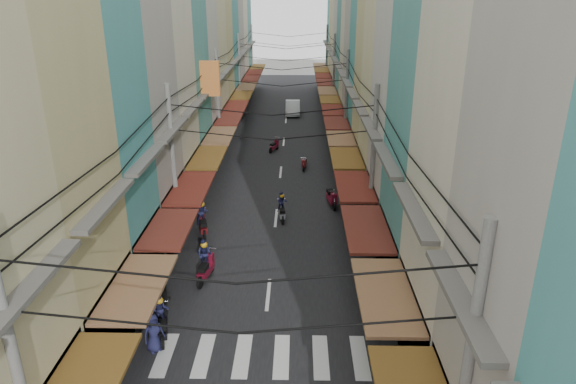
# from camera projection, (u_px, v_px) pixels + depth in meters

# --- Properties ---
(ground) EXTENTS (160.00, 160.00, 0.00)m
(ground) POSITION_uv_depth(u_px,v_px,m) (271.00, 271.00, 23.94)
(ground) COLOR slate
(ground) RESTS_ON ground
(road) EXTENTS (10.00, 80.00, 0.02)m
(road) POSITION_uv_depth(u_px,v_px,m) (283.00, 148.00, 42.55)
(road) COLOR black
(road) RESTS_ON ground
(sidewalk_left) EXTENTS (3.00, 80.00, 0.06)m
(sidewalk_left) POSITION_uv_depth(u_px,v_px,m) (205.00, 148.00, 42.66)
(sidewalk_left) COLOR gray
(sidewalk_left) RESTS_ON ground
(sidewalk_right) EXTENTS (3.00, 80.00, 0.06)m
(sidewalk_right) POSITION_uv_depth(u_px,v_px,m) (362.00, 149.00, 42.42)
(sidewalk_right) COLOR gray
(sidewalk_right) RESTS_ON ground
(crosswalk) EXTENTS (7.55, 2.40, 0.01)m
(crosswalk) POSITION_uv_depth(u_px,v_px,m) (262.00, 356.00, 18.34)
(crosswalk) COLOR silver
(crosswalk) RESTS_ON ground
(building_row_left) EXTENTS (7.80, 67.67, 23.70)m
(building_row_left) POSITION_uv_depth(u_px,v_px,m) (168.00, 28.00, 35.93)
(building_row_left) COLOR #BBB5AB
(building_row_left) RESTS_ON ground
(building_row_right) EXTENTS (7.80, 68.98, 22.59)m
(building_row_right) POSITION_uv_depth(u_px,v_px,m) (395.00, 34.00, 35.65)
(building_row_right) COLOR teal
(building_row_right) RESTS_ON ground
(utility_poles) EXTENTS (10.20, 66.13, 8.20)m
(utility_poles) POSITION_uv_depth(u_px,v_px,m) (281.00, 78.00, 35.50)
(utility_poles) COLOR slate
(utility_poles) RESTS_ON ground
(white_car) EXTENTS (5.03, 2.03, 1.77)m
(white_car) POSITION_uv_depth(u_px,v_px,m) (293.00, 114.00, 54.38)
(white_car) COLOR silver
(white_car) RESTS_ON ground
(bicycle) EXTENTS (1.50, 0.73, 0.99)m
(bicycle) POSITION_uv_depth(u_px,v_px,m) (413.00, 265.00, 24.47)
(bicycle) COLOR black
(bicycle) RESTS_ON ground
(moving_scooters) EXTENTS (7.55, 25.94, 1.99)m
(moving_scooters) POSITION_uv_depth(u_px,v_px,m) (241.00, 227.00, 27.06)
(moving_scooters) COLOR black
(moving_scooters) RESTS_ON ground
(parked_scooters) EXTENTS (13.26, 12.24, 1.01)m
(parked_scooters) POSITION_uv_depth(u_px,v_px,m) (377.00, 307.00, 20.41)
(parked_scooters) COLOR black
(parked_scooters) RESTS_ON ground
(pedestrians) EXTENTS (12.77, 21.93, 2.19)m
(pedestrians) POSITION_uv_depth(u_px,v_px,m) (192.00, 225.00, 26.27)
(pedestrians) COLOR #29202B
(pedestrians) RESTS_ON ground
(market_umbrella) EXTENTS (2.33, 2.33, 2.46)m
(market_umbrella) POSITION_uv_depth(u_px,v_px,m) (431.00, 279.00, 19.13)
(market_umbrella) COLOR #B2B2B7
(market_umbrella) RESTS_ON ground
(traffic_sign) EXTENTS (0.10, 0.64, 2.92)m
(traffic_sign) POSITION_uv_depth(u_px,v_px,m) (404.00, 280.00, 19.13)
(traffic_sign) COLOR slate
(traffic_sign) RESTS_ON ground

